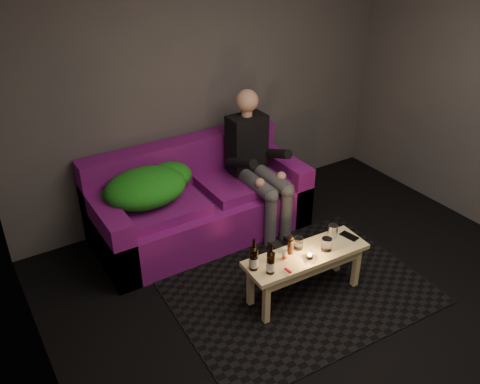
% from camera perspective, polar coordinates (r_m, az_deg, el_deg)
% --- Properties ---
extents(floor, '(4.50, 4.50, 0.00)m').
position_cam_1_polar(floor, '(3.94, 13.61, -15.18)').
color(floor, black).
rests_on(floor, ground).
extents(room, '(4.50, 4.50, 4.50)m').
position_cam_1_polar(room, '(3.35, 11.31, 10.18)').
color(room, silver).
rests_on(room, ground).
extents(rug, '(2.06, 1.54, 0.01)m').
position_cam_1_polar(rug, '(4.21, 6.67, -10.92)').
color(rug, black).
rests_on(rug, floor).
extents(sofa, '(1.95, 0.88, 0.84)m').
position_cam_1_polar(sofa, '(4.73, -4.71, -1.29)').
color(sofa, '#710F6A').
rests_on(sofa, floor).
extents(green_blanket, '(0.86, 0.59, 0.29)m').
position_cam_1_polar(green_blanket, '(4.40, -10.22, 0.69)').
color(green_blanket, '#1B7B16').
rests_on(green_blanket, sofa).
extents(person, '(0.35, 0.81, 1.30)m').
position_cam_1_polar(person, '(4.67, 1.81, 3.56)').
color(person, black).
rests_on(person, sofa).
extents(coffee_table, '(1.01, 0.36, 0.41)m').
position_cam_1_polar(coffee_table, '(3.97, 7.40, -7.67)').
color(coffee_table, '#DBC780').
rests_on(coffee_table, rug).
extents(beer_bottle_a, '(0.07, 0.07, 0.26)m').
position_cam_1_polar(beer_bottle_a, '(3.69, 1.55, -7.44)').
color(beer_bottle_a, black).
rests_on(beer_bottle_a, coffee_table).
extents(beer_bottle_b, '(0.06, 0.06, 0.25)m').
position_cam_1_polar(beer_bottle_b, '(3.66, 3.46, -7.88)').
color(beer_bottle_b, black).
rests_on(beer_bottle_b, coffee_table).
extents(salt_shaker, '(0.04, 0.04, 0.08)m').
position_cam_1_polar(salt_shaker, '(3.83, 5.03, -7.09)').
color(salt_shaker, silver).
rests_on(salt_shaker, coffee_table).
extents(pepper_mill, '(0.06, 0.06, 0.12)m').
position_cam_1_polar(pepper_mill, '(3.88, 5.68, -6.13)').
color(pepper_mill, black).
rests_on(pepper_mill, coffee_table).
extents(tumbler_back, '(0.08, 0.08, 0.10)m').
position_cam_1_polar(tumbler_back, '(3.95, 6.53, -5.69)').
color(tumbler_back, white).
rests_on(tumbler_back, coffee_table).
extents(tealight, '(0.06, 0.06, 0.04)m').
position_cam_1_polar(tealight, '(3.87, 7.83, -7.09)').
color(tealight, white).
rests_on(tealight, coffee_table).
extents(tumbler_front, '(0.09, 0.09, 0.10)m').
position_cam_1_polar(tumbler_front, '(3.96, 9.69, -5.82)').
color(tumbler_front, white).
rests_on(tumbler_front, coffee_table).
extents(steel_cup, '(0.10, 0.10, 0.11)m').
position_cam_1_polar(steel_cup, '(4.11, 10.36, -4.33)').
color(steel_cup, silver).
rests_on(steel_cup, coffee_table).
extents(smartphone, '(0.10, 0.16, 0.01)m').
position_cam_1_polar(smartphone, '(4.17, 12.17, -4.86)').
color(smartphone, black).
rests_on(smartphone, coffee_table).
extents(red_lighter, '(0.02, 0.07, 0.01)m').
position_cam_1_polar(red_lighter, '(3.74, 5.40, -8.77)').
color(red_lighter, red).
rests_on(red_lighter, coffee_table).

